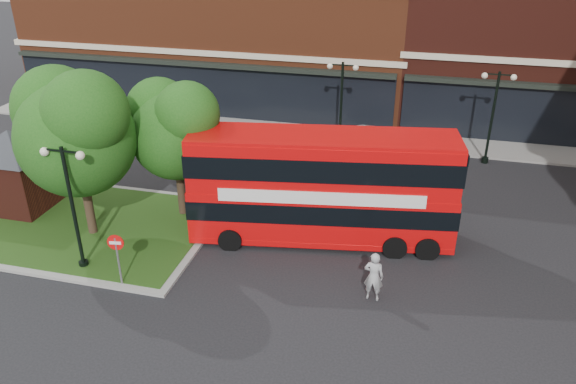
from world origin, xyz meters
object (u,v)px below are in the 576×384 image
(bus, at_px, (322,181))
(car_silver, at_px, (204,126))
(woman, at_px, (374,276))
(car_white, at_px, (373,141))

(bus, distance_m, car_silver, 13.61)
(woman, distance_m, car_silver, 17.85)
(bus, relative_size, woman, 5.73)
(car_silver, height_order, car_white, car_white)
(bus, height_order, woman, bus)
(bus, relative_size, car_silver, 2.86)
(bus, xyz_separation_m, woman, (2.57, -3.59, -1.70))
(car_silver, xyz_separation_m, car_white, (10.14, 0.00, 0.02))
(woman, xyz_separation_m, car_white, (-1.54, 13.51, -0.28))
(woman, relative_size, car_white, 0.47)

